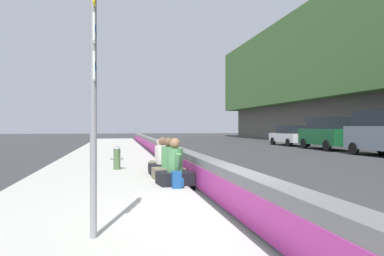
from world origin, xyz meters
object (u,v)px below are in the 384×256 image
(seated_person_foreground, at_px, (175,170))
(backpack, at_px, (177,180))
(route_sign_post, at_px, (94,83))
(fire_hydrant, at_px, (117,157))
(seated_person_rear, at_px, (163,162))
(seated_person_middle, at_px, (169,166))
(seated_person_far, at_px, (160,160))
(parked_car_fourth, at_px, (327,133))
(parked_car_midline, at_px, (290,136))

(seated_person_foreground, bearing_deg, backpack, 176.24)
(route_sign_post, xyz_separation_m, fire_hydrant, (7.92, -0.28, -1.65))
(fire_hydrant, distance_m, seated_person_rear, 2.06)
(route_sign_post, xyz_separation_m, seated_person_foreground, (4.24, -1.76, -1.72))
(fire_hydrant, relative_size, seated_person_rear, 0.75)
(seated_person_middle, bearing_deg, route_sign_post, 161.83)
(seated_person_far, xyz_separation_m, parked_car_fourth, (10.46, -12.95, 0.71))
(seated_person_middle, xyz_separation_m, seated_person_rear, (1.14, 0.04, -0.01))
(seated_person_rear, height_order, seated_person_far, seated_person_rear)
(seated_person_foreground, bearing_deg, route_sign_post, 157.45)
(parked_car_fourth, bearing_deg, route_sign_post, 140.84)
(seated_person_middle, relative_size, seated_person_rear, 1.02)
(seated_person_foreground, height_order, backpack, seated_person_foreground)
(fire_hydrant, bearing_deg, route_sign_post, 178.01)
(seated_person_foreground, bearing_deg, parked_car_fourth, -43.13)
(fire_hydrant, xyz_separation_m, seated_person_middle, (-2.63, -1.46, -0.08))
(seated_person_far, distance_m, backpack, 3.89)
(seated_person_middle, xyz_separation_m, parked_car_midline, (18.52, -13.01, 0.35))
(seated_person_middle, distance_m, parked_car_fourth, 18.22)
(parked_car_fourth, relative_size, parked_car_midline, 1.06)
(route_sign_post, bearing_deg, seated_person_foreground, -22.55)
(seated_person_foreground, distance_m, backpack, 0.55)
(route_sign_post, distance_m, parked_car_midline, 28.04)
(seated_person_middle, height_order, parked_car_fourth, parked_car_fourth)
(seated_person_foreground, relative_size, parked_car_fourth, 0.25)
(fire_hydrant, xyz_separation_m, seated_person_rear, (-1.49, -1.42, -0.08))
(seated_person_far, height_order, parked_car_fourth, parked_car_fourth)
(parked_car_fourth, bearing_deg, seated_person_far, 128.91)
(fire_hydrant, bearing_deg, backpack, -160.93)
(backpack, bearing_deg, route_sign_post, 155.11)
(route_sign_post, distance_m, seated_person_middle, 5.83)
(fire_hydrant, xyz_separation_m, seated_person_far, (-0.32, -1.48, -0.11))
(route_sign_post, bearing_deg, seated_person_rear, -14.80)
(fire_hydrant, bearing_deg, parked_car_midline, -42.33)
(backpack, relative_size, parked_car_fourth, 0.08)
(seated_person_foreground, bearing_deg, parked_car_midline, -33.57)
(seated_person_far, bearing_deg, backpack, 179.57)
(fire_hydrant, relative_size, parked_car_midline, 0.19)
(route_sign_post, bearing_deg, backpack, -24.89)
(fire_hydrant, distance_m, parked_car_midline, 21.49)
(parked_car_fourth, bearing_deg, fire_hydrant, 125.09)
(route_sign_post, xyz_separation_m, seated_person_far, (7.61, -1.76, -1.76))
(seated_person_middle, xyz_separation_m, seated_person_far, (2.32, -0.02, -0.04))
(seated_person_far, relative_size, parked_car_fourth, 0.22)
(backpack, bearing_deg, seated_person_middle, -0.34)
(seated_person_foreground, xyz_separation_m, seated_person_rear, (2.19, 0.06, -0.01))
(seated_person_middle, bearing_deg, parked_car_fourth, -45.44)
(seated_person_rear, xyz_separation_m, backpack, (-2.71, -0.03, -0.17))
(seated_person_foreground, xyz_separation_m, backpack, (-0.52, 0.03, -0.18))
(fire_hydrant, relative_size, seated_person_foreground, 0.73)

